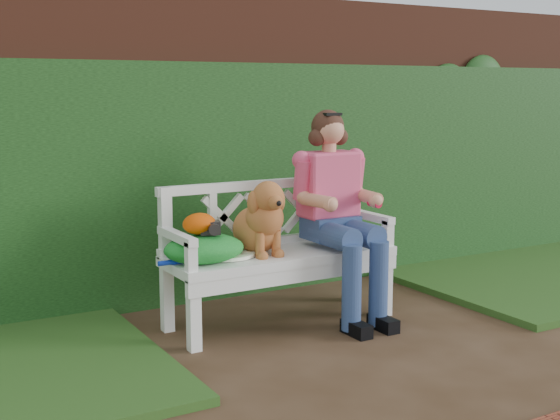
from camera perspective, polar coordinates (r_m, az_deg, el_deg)
ground at (r=4.37m, az=8.22°, el=-11.18°), size 60.00×60.00×0.00m
brick_wall at (r=5.72m, az=-3.37°, el=5.04°), size 10.00×0.30×2.20m
ivy_hedge at (r=5.55m, az=-2.33°, el=2.32°), size 10.00×0.18×1.70m
grass_right at (r=6.61m, az=19.91°, el=-4.38°), size 2.60×2.00×0.05m
garden_bench at (r=4.89m, az=0.00°, el=-5.91°), size 1.63×0.75×0.48m
seated_woman at (r=4.98m, az=4.00°, el=-0.54°), size 0.83×0.92×1.35m
dog at (r=4.73m, az=-1.59°, el=-0.47°), size 0.39×0.49×0.48m
tennis_racket at (r=4.64m, az=-4.31°, el=-3.50°), size 0.72×0.50×0.03m
green_bag at (r=4.55m, az=-5.80°, el=-2.89°), size 0.54×0.44×0.17m
camera_item at (r=4.52m, az=-5.36°, el=-1.35°), size 0.14×0.12×0.08m
baseball_glove at (r=4.52m, az=-6.18°, el=-1.05°), size 0.24×0.20×0.13m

